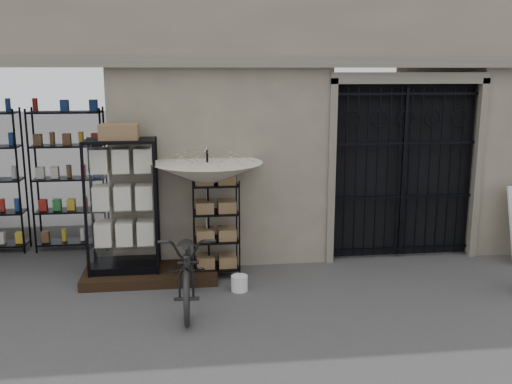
{
  "coord_description": "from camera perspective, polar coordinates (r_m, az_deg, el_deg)",
  "views": [
    {
      "loc": [
        -1.82,
        -6.81,
        3.11
      ],
      "look_at": [
        -0.8,
        1.4,
        1.35
      ],
      "focal_mm": 40.0,
      "sensor_mm": 36.0,
      "label": 1
    }
  ],
  "objects": [
    {
      "name": "ground",
      "position": [
        7.7,
        7.36,
        -11.91
      ],
      "size": [
        80.0,
        80.0,
        0.0
      ],
      "primitive_type": "plane",
      "color": "black",
      "rests_on": "ground"
    },
    {
      "name": "shop_recess",
      "position": [
        10.1,
        -22.37,
        1.94
      ],
      "size": [
        3.0,
        1.7,
        3.0
      ],
      "primitive_type": "cube",
      "color": "black",
      "rests_on": "ground"
    },
    {
      "name": "shop_shelving",
      "position": [
        10.63,
        -21.84,
        1.07
      ],
      "size": [
        2.7,
        0.5,
        2.5
      ],
      "primitive_type": "cube",
      "color": "black",
      "rests_on": "ground"
    },
    {
      "name": "iron_gate",
      "position": [
        9.89,
        14.19,
        2.28
      ],
      "size": [
        2.5,
        0.21,
        3.0
      ],
      "color": "black",
      "rests_on": "ground"
    },
    {
      "name": "step_platform",
      "position": [
        8.91,
        -10.49,
        -8.11
      ],
      "size": [
        2.0,
        0.9,
        0.15
      ],
      "primitive_type": "cube",
      "color": "black",
      "rests_on": "ground"
    },
    {
      "name": "display_cabinet",
      "position": [
        8.74,
        -13.16,
        -1.98
      ],
      "size": [
        1.11,
        0.83,
        2.15
      ],
      "rotation": [
        0.0,
        0.0,
        -0.24
      ],
      "color": "black",
      "rests_on": "step_platform"
    },
    {
      "name": "wire_rack",
      "position": [
        8.74,
        -4.01,
        -3.68
      ],
      "size": [
        0.73,
        0.57,
        1.54
      ],
      "rotation": [
        0.0,
        0.0,
        -0.14
      ],
      "color": "black",
      "rests_on": "ground"
    },
    {
      "name": "market_umbrella",
      "position": [
        8.53,
        -4.88,
        2.42
      ],
      "size": [
        1.82,
        1.84,
        2.36
      ],
      "rotation": [
        0.0,
        0.0,
        0.31
      ],
      "color": "black",
      "rests_on": "ground"
    },
    {
      "name": "white_bucket",
      "position": [
        8.32,
        -1.68,
        -9.1
      ],
      "size": [
        0.3,
        0.3,
        0.23
      ],
      "primitive_type": "cylinder",
      "rotation": [
        0.0,
        0.0,
        -0.32
      ],
      "color": "silver",
      "rests_on": "ground"
    },
    {
      "name": "bicycle",
      "position": [
        7.98,
        -6.69,
        -11.01
      ],
      "size": [
        0.73,
        1.09,
        2.05
      ],
      "primitive_type": "imported",
      "rotation": [
        0.0,
        0.0,
        -0.02
      ],
      "color": "black",
      "rests_on": "ground"
    }
  ]
}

